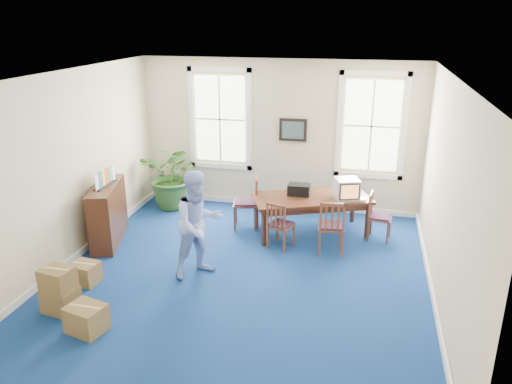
% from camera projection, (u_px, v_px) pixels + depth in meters
% --- Properties ---
extents(floor, '(6.50, 6.50, 0.00)m').
position_uv_depth(floor, '(242.00, 275.00, 8.17)').
color(floor, navy).
rests_on(floor, ground).
extents(ceiling, '(6.50, 6.50, 0.00)m').
position_uv_depth(ceiling, '(240.00, 76.00, 7.09)').
color(ceiling, white).
rests_on(ceiling, ground).
extents(wall_back, '(6.50, 0.00, 6.50)m').
position_uv_depth(wall_back, '(279.00, 136.00, 10.61)').
color(wall_back, beige).
rests_on(wall_back, ground).
extents(wall_front, '(6.50, 0.00, 6.50)m').
position_uv_depth(wall_front, '(153.00, 291.00, 4.64)').
color(wall_front, beige).
rests_on(wall_front, ground).
extents(wall_left, '(0.00, 6.50, 6.50)m').
position_uv_depth(wall_left, '(66.00, 170.00, 8.26)').
color(wall_left, beige).
rests_on(wall_left, ground).
extents(wall_right, '(0.00, 6.50, 6.50)m').
position_uv_depth(wall_right, '(448.00, 198.00, 7.00)').
color(wall_right, beige).
rests_on(wall_right, ground).
extents(baseboard_back, '(6.00, 0.04, 0.12)m').
position_uv_depth(baseboard_back, '(278.00, 204.00, 11.10)').
color(baseboard_back, white).
rests_on(baseboard_back, ground).
extents(baseboard_left, '(0.04, 6.50, 0.12)m').
position_uv_depth(baseboard_left, '(79.00, 254.00, 8.77)').
color(baseboard_left, white).
rests_on(baseboard_left, ground).
extents(baseboard_right, '(0.04, 6.50, 0.12)m').
position_uv_depth(baseboard_right, '(432.00, 293.00, 7.52)').
color(baseboard_right, white).
rests_on(baseboard_right, ground).
extents(window_left, '(1.40, 0.12, 2.20)m').
position_uv_depth(window_left, '(220.00, 119.00, 10.77)').
color(window_left, white).
rests_on(window_left, ground).
extents(window_right, '(1.40, 0.12, 2.20)m').
position_uv_depth(window_right, '(372.00, 126.00, 10.09)').
color(window_right, white).
rests_on(window_right, ground).
extents(wall_picture, '(0.58, 0.06, 0.48)m').
position_uv_depth(wall_picture, '(293.00, 130.00, 10.45)').
color(wall_picture, black).
rests_on(wall_picture, ground).
extents(conference_table, '(2.42, 1.78, 0.75)m').
position_uv_depth(conference_table, '(311.00, 215.00, 9.65)').
color(conference_table, '#472315').
rests_on(conference_table, ground).
extents(crt_tv, '(0.55, 0.58, 0.39)m').
position_uv_depth(crt_tv, '(347.00, 189.00, 9.36)').
color(crt_tv, '#B7B7BC').
rests_on(crt_tv, conference_table).
extents(game_console, '(0.16, 0.19, 0.05)m').
position_uv_depth(game_console, '(362.00, 199.00, 9.31)').
color(game_console, white).
rests_on(game_console, conference_table).
extents(equipment_bag, '(0.42, 0.28, 0.21)m').
position_uv_depth(equipment_bag, '(299.00, 190.00, 9.58)').
color(equipment_bag, black).
rests_on(equipment_bag, conference_table).
extents(chair_near_left, '(0.51, 0.51, 0.90)m').
position_uv_depth(chair_near_left, '(281.00, 224.00, 9.03)').
color(chair_near_left, brown).
rests_on(chair_near_left, ground).
extents(chair_near_right, '(0.50, 0.50, 1.02)m').
position_uv_depth(chair_near_right, '(331.00, 226.00, 8.82)').
color(chair_near_right, brown).
rests_on(chair_near_right, ground).
extents(chair_end_left, '(0.56, 0.56, 1.05)m').
position_uv_depth(chair_end_left, '(245.00, 202.00, 9.87)').
color(chair_end_left, brown).
rests_on(chair_end_left, ground).
extents(chair_end_right, '(0.46, 0.46, 0.91)m').
position_uv_depth(chair_end_right, '(380.00, 217.00, 9.34)').
color(chair_end_right, brown).
rests_on(chair_end_right, ground).
extents(man, '(1.08, 1.08, 1.76)m').
position_uv_depth(man, '(199.00, 224.00, 7.93)').
color(man, '#99B2F6').
rests_on(man, ground).
extents(credenza, '(0.77, 1.47, 1.11)m').
position_uv_depth(credenza, '(108.00, 213.00, 9.24)').
color(credenza, '#472315').
rests_on(credenza, ground).
extents(brochure_rack, '(0.15, 0.74, 0.32)m').
position_uv_depth(brochure_rack, '(105.00, 177.00, 8.99)').
color(brochure_rack, '#99999E').
rests_on(brochure_rack, credenza).
extents(potted_plant, '(1.43, 1.28, 1.46)m').
position_uv_depth(potted_plant, '(173.00, 176.00, 10.83)').
color(potted_plant, '#2C541F').
rests_on(potted_plant, ground).
extents(cardboard_boxes, '(1.45, 1.45, 0.71)m').
position_uv_depth(cardboard_boxes, '(74.00, 287.00, 7.12)').
color(cardboard_boxes, olive).
rests_on(cardboard_boxes, ground).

